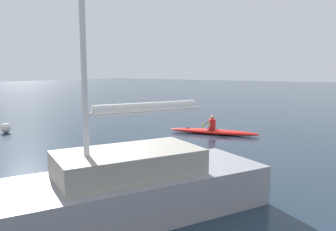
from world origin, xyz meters
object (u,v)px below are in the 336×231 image
(sailboat_far_right_berth, at_px, (110,191))
(kayaker, at_px, (212,123))
(kayak, at_px, (213,132))
(mooring_buoy_red_near, at_px, (6,128))

(sailboat_far_right_berth, bearing_deg, kayaker, -75.43)
(kayak, relative_size, sailboat_far_right_berth, 0.46)
(mooring_buoy_red_near, bearing_deg, kayak, -147.96)
(kayaker, bearing_deg, kayak, -166.60)
(mooring_buoy_red_near, bearing_deg, kayaker, -147.79)
(kayaker, bearing_deg, sailboat_far_right_berth, 104.57)
(kayak, bearing_deg, mooring_buoy_red_near, 32.04)
(kayaker, relative_size, sailboat_far_right_berth, 0.23)
(kayak, distance_m, mooring_buoy_red_near, 10.68)
(kayak, xyz_separation_m, sailboat_far_right_berth, (-2.52, 10.09, 0.50))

